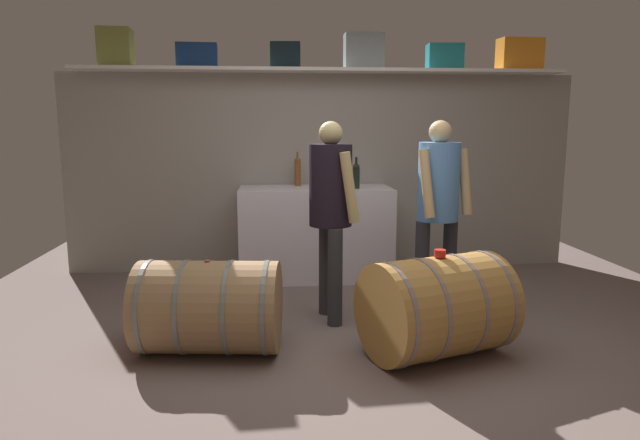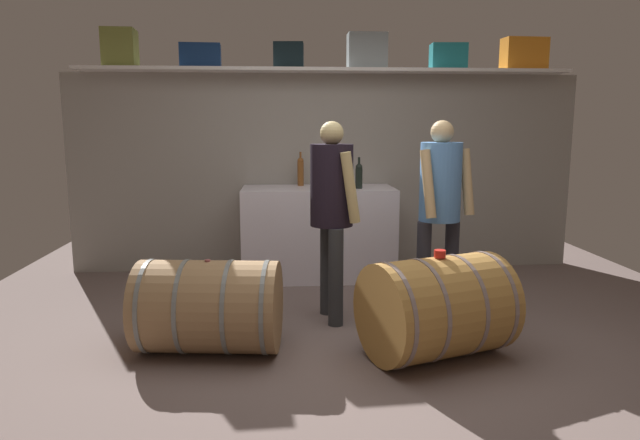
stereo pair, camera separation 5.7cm
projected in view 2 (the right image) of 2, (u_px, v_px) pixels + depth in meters
name	position (u px, v px, depth m)	size (l,w,h in m)	color
ground_plane	(343.00, 325.00, 4.29)	(6.39, 7.83, 0.02)	#6D5C57
back_wall_panel	(325.00, 173.00, 5.83)	(5.19, 0.10, 2.01)	gray
high_shelf_board	(327.00, 71.00, 5.51)	(4.77, 0.40, 0.03)	white
toolcase_olive	(120.00, 48.00, 5.35)	(0.30, 0.29, 0.35)	olive
toolcase_navy	(200.00, 56.00, 5.41)	(0.38, 0.22, 0.23)	navy
toolcase_black	(289.00, 56.00, 5.46)	(0.29, 0.20, 0.25)	black
toolcase_grey	(367.00, 51.00, 5.51)	(0.38, 0.23, 0.34)	gray
toolcase_teal	(448.00, 57.00, 5.57)	(0.35, 0.21, 0.25)	teal
toolcase_orange	(524.00, 54.00, 5.62)	(0.43, 0.20, 0.31)	orange
work_cabinet	(318.00, 233.00, 5.53)	(1.47, 0.65, 0.89)	white
wine_bottle_amber	(301.00, 171.00, 5.61)	(0.06, 0.06, 0.34)	brown
wine_bottle_dark	(359.00, 175.00, 5.36)	(0.07, 0.07, 0.30)	black
wine_glass	(348.00, 176.00, 5.47)	(0.09, 0.09, 0.16)	white
red_funnel	(328.00, 184.00, 5.30)	(0.11, 0.11, 0.10)	red
wine_barrel_near	(437.00, 307.00, 3.63)	(1.05, 0.91, 0.67)	#A67638
wine_barrel_far	(209.00, 306.00, 3.71)	(0.98, 0.70, 0.63)	#95714A
tasting_cup	(440.00, 254.00, 3.57)	(0.07, 0.07, 0.05)	red
winemaker_pouring	(440.00, 196.00, 4.42)	(0.48, 0.42, 1.53)	#2E2E38
visitor_tasting	(332.00, 200.00, 4.23)	(0.36, 0.47, 1.52)	#2F3135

